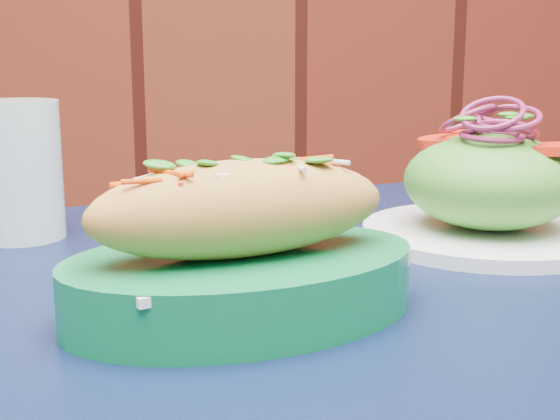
{
  "coord_description": "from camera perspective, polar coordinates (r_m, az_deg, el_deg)",
  "views": [
    {
      "loc": [
        -0.24,
        1.05,
        0.93
      ],
      "look_at": [
        -0.18,
        1.59,
        0.81
      ],
      "focal_mm": 50.0,
      "sensor_mm": 36.0,
      "label": 1
    }
  ],
  "objects": [
    {
      "name": "banh_mi_basket",
      "position": [
        0.51,
        -2.81,
        -3.06
      ],
      "size": [
        0.28,
        0.23,
        0.11
      ],
      "rotation": [
        0.0,
        0.0,
        0.34
      ],
      "color": "#0A6D39",
      "rests_on": "cafe_table"
    },
    {
      "name": "salad_plate",
      "position": [
        0.73,
        15.08,
        1.44
      ],
      "size": [
        0.23,
        0.23,
        0.13
      ],
      "rotation": [
        0.0,
        0.0,
        -0.11
      ],
      "color": "white",
      "rests_on": "cafe_table"
    },
    {
      "name": "water_glass",
      "position": [
        0.75,
        -18.58,
        2.77
      ],
      "size": [
        0.08,
        0.08,
        0.13
      ],
      "primitive_type": "cylinder",
      "color": "silver",
      "rests_on": "cafe_table"
    }
  ]
}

